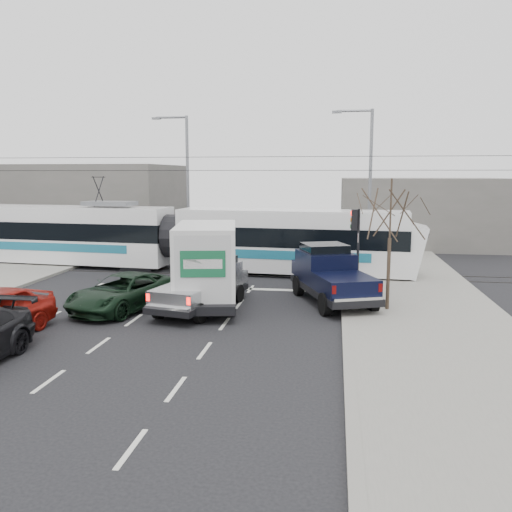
# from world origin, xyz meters

# --- Properties ---
(ground) EXTENTS (120.00, 120.00, 0.00)m
(ground) POSITION_xyz_m (0.00, 0.00, 0.00)
(ground) COLOR black
(ground) RESTS_ON ground
(sidewalk_right) EXTENTS (6.00, 60.00, 0.15)m
(sidewalk_right) POSITION_xyz_m (9.00, 0.00, 0.07)
(sidewalk_right) COLOR gray
(sidewalk_right) RESTS_ON ground
(rails) EXTENTS (60.00, 1.60, 0.03)m
(rails) POSITION_xyz_m (0.00, 10.00, 0.01)
(rails) COLOR #33302D
(rails) RESTS_ON ground
(building_left) EXTENTS (14.00, 10.00, 6.00)m
(building_left) POSITION_xyz_m (-14.00, 22.00, 3.00)
(building_left) COLOR slate
(building_left) RESTS_ON ground
(building_right) EXTENTS (12.00, 10.00, 5.00)m
(building_right) POSITION_xyz_m (12.00, 24.00, 2.50)
(building_right) COLOR slate
(building_right) RESTS_ON ground
(bare_tree) EXTENTS (2.40, 2.40, 5.00)m
(bare_tree) POSITION_xyz_m (7.60, 2.50, 3.79)
(bare_tree) COLOR #47382B
(bare_tree) RESTS_ON ground
(traffic_signal) EXTENTS (0.44, 0.44, 3.60)m
(traffic_signal) POSITION_xyz_m (6.47, 6.50, 2.74)
(traffic_signal) COLOR black
(traffic_signal) RESTS_ON ground
(street_lamp_near) EXTENTS (2.38, 0.25, 9.00)m
(street_lamp_near) POSITION_xyz_m (7.31, 14.00, 5.11)
(street_lamp_near) COLOR slate
(street_lamp_near) RESTS_ON ground
(street_lamp_far) EXTENTS (2.38, 0.25, 9.00)m
(street_lamp_far) POSITION_xyz_m (-4.19, 16.00, 5.11)
(street_lamp_far) COLOR slate
(street_lamp_far) RESTS_ON ground
(catenary) EXTENTS (60.00, 0.20, 7.00)m
(catenary) POSITION_xyz_m (0.00, 10.00, 3.88)
(catenary) COLOR black
(catenary) RESTS_ON ground
(tram) EXTENTS (25.29, 4.81, 5.14)m
(tram) POSITION_xyz_m (-3.30, 10.50, 1.82)
(tram) COLOR white
(tram) RESTS_ON ground
(silver_pickup) EXTENTS (3.03, 5.70, 1.97)m
(silver_pickup) POSITION_xyz_m (0.45, 2.19, 0.98)
(silver_pickup) COLOR black
(silver_pickup) RESTS_ON ground
(box_truck) EXTENTS (3.48, 6.99, 3.34)m
(box_truck) POSITION_xyz_m (0.42, 2.78, 1.65)
(box_truck) COLOR black
(box_truck) RESTS_ON ground
(navy_pickup) EXTENTS (3.85, 5.94, 2.35)m
(navy_pickup) POSITION_xyz_m (5.37, 4.00, 1.16)
(navy_pickup) COLOR black
(navy_pickup) RESTS_ON ground
(green_car) EXTENTS (3.76, 5.53, 1.41)m
(green_car) POSITION_xyz_m (-2.65, 1.47, 0.70)
(green_car) COLOR black
(green_car) RESTS_ON ground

